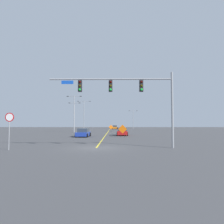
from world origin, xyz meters
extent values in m
plane|color=#444447|center=(0.00, 0.00, 0.00)|extent=(198.88, 198.88, 0.00)
cube|color=yellow|center=(0.00, 55.24, 0.00)|extent=(0.16, 110.49, 0.01)
cylinder|color=gray|center=(6.91, 0.00, 3.47)|extent=(0.20, 0.20, 6.93)
cylinder|color=gray|center=(1.29, 0.00, 6.29)|extent=(11.24, 0.14, 0.14)
cube|color=black|center=(4.10, 0.00, 5.64)|extent=(0.34, 0.32, 1.05)
sphere|color=#3A0503|center=(4.10, -0.17, 5.99)|extent=(0.22, 0.22, 0.22)
sphere|color=#3C3106|center=(4.10, -0.17, 5.64)|extent=(0.22, 0.22, 0.22)
sphere|color=green|center=(4.10, -0.17, 5.29)|extent=(0.22, 0.22, 0.22)
cube|color=black|center=(1.29, 0.00, 5.64)|extent=(0.34, 0.32, 1.05)
sphere|color=#3A0503|center=(1.29, -0.17, 5.99)|extent=(0.22, 0.22, 0.22)
sphere|color=#3C3106|center=(1.29, -0.17, 5.64)|extent=(0.22, 0.22, 0.22)
sphere|color=green|center=(1.29, -0.17, 5.29)|extent=(0.22, 0.22, 0.22)
cube|color=black|center=(-1.52, 0.00, 5.64)|extent=(0.34, 0.32, 1.05)
sphere|color=#3A0503|center=(-1.52, -0.17, 5.99)|extent=(0.22, 0.22, 0.22)
sphere|color=#3C3106|center=(-1.52, -0.17, 5.64)|extent=(0.22, 0.22, 0.22)
sphere|color=green|center=(-1.52, -0.17, 5.29)|extent=(0.22, 0.22, 0.22)
cube|color=#1447B7|center=(-2.69, 0.00, 6.00)|extent=(1.10, 0.03, 0.32)
cylinder|color=gray|center=(-7.19, -1.55, 1.18)|extent=(0.07, 0.07, 2.36)
cylinder|color=#B20F14|center=(-7.19, -1.55, 2.74)|extent=(0.76, 0.03, 0.76)
cylinder|color=white|center=(-7.19, -1.57, 2.74)|extent=(0.61, 0.01, 0.61)
cylinder|color=gray|center=(-8.34, 33.00, 3.72)|extent=(0.16, 0.16, 7.44)
cylinder|color=gray|center=(-8.97, 33.00, 7.29)|extent=(1.25, 0.08, 0.08)
cube|color=#262628|center=(-9.59, 33.00, 7.29)|extent=(0.44, 0.24, 0.14)
cylinder|color=gray|center=(-7.72, 33.00, 7.29)|extent=(1.25, 0.08, 0.08)
cube|color=#262628|center=(-7.09, 33.00, 7.29)|extent=(0.44, 0.24, 0.14)
cylinder|color=gray|center=(-7.75, 45.32, 4.58)|extent=(0.16, 0.16, 9.16)
cylinder|color=gray|center=(-8.66, 45.32, 9.01)|extent=(1.84, 0.08, 0.08)
cube|color=#262628|center=(-9.58, 45.32, 9.01)|extent=(0.44, 0.24, 0.14)
cylinder|color=gray|center=(-6.83, 45.32, 9.01)|extent=(1.84, 0.08, 0.08)
cube|color=#262628|center=(-5.91, 45.32, 9.01)|extent=(0.44, 0.24, 0.14)
cylinder|color=gray|center=(-8.13, 31.54, 4.46)|extent=(0.16, 0.16, 8.92)
cylinder|color=gray|center=(-8.93, 31.54, 8.77)|extent=(1.61, 0.08, 0.08)
cube|color=#262628|center=(-9.73, 31.54, 8.77)|extent=(0.44, 0.24, 0.14)
cylinder|color=gray|center=(-7.32, 31.54, 8.77)|extent=(1.61, 0.08, 0.08)
cube|color=#262628|center=(-6.52, 31.54, 8.77)|extent=(0.44, 0.24, 0.14)
cylinder|color=gray|center=(8.77, 60.02, 3.53)|extent=(0.16, 0.16, 7.06)
cylinder|color=gray|center=(8.04, 60.02, 6.91)|extent=(1.45, 0.08, 0.08)
cube|color=#262628|center=(7.32, 60.02, 6.91)|extent=(0.44, 0.24, 0.14)
cylinder|color=gray|center=(9.49, 60.02, 6.91)|extent=(1.45, 0.08, 0.08)
cube|color=#262628|center=(10.22, 60.02, 6.91)|extent=(0.44, 0.24, 0.14)
cube|color=orange|center=(0.78, 34.01, 1.24)|extent=(1.12, 0.27, 1.13)
cylinder|color=black|center=(0.57, 33.96, 0.33)|extent=(0.05, 0.05, 0.66)
cylinder|color=black|center=(1.00, 34.05, 0.33)|extent=(0.05, 0.05, 0.66)
cube|color=orange|center=(2.96, 14.35, 1.29)|extent=(1.41, 0.18, 1.41)
cylinder|color=black|center=(2.68, 14.38, 0.28)|extent=(0.05, 0.05, 0.57)
cylinder|color=black|center=(3.23, 14.33, 0.28)|extent=(0.05, 0.05, 0.57)
cube|color=red|center=(3.09, 19.29, 0.51)|extent=(1.89, 4.18, 0.69)
cube|color=#333D47|center=(3.08, 19.09, 1.14)|extent=(1.66, 2.50, 0.59)
cylinder|color=black|center=(4.01, 20.71, 0.32)|extent=(0.24, 0.65, 0.64)
cylinder|color=black|center=(2.25, 20.76, 0.32)|extent=(0.24, 0.65, 0.64)
cylinder|color=black|center=(3.92, 17.82, 0.32)|extent=(0.24, 0.65, 0.64)
cylinder|color=black|center=(2.16, 17.88, 0.32)|extent=(0.24, 0.65, 0.64)
cube|color=orange|center=(1.87, 61.18, 0.47)|extent=(2.01, 4.60, 0.62)
cube|color=#333D47|center=(1.86, 60.95, 1.09)|extent=(1.70, 2.15, 0.61)
cylinder|color=black|center=(2.84, 62.71, 0.32)|extent=(0.26, 0.65, 0.64)
cylinder|color=black|center=(1.08, 62.81, 0.32)|extent=(0.26, 0.65, 0.64)
cylinder|color=black|center=(2.66, 59.55, 0.32)|extent=(0.26, 0.65, 0.64)
cylinder|color=black|center=(0.90, 59.65, 0.32)|extent=(0.26, 0.65, 0.64)
cube|color=#1E389E|center=(-3.47, 15.27, 0.48)|extent=(2.01, 4.05, 0.63)
cube|color=#333D47|center=(-3.46, 15.47, 1.10)|extent=(1.74, 2.26, 0.60)
cylinder|color=black|center=(-4.44, 13.93, 0.32)|extent=(0.25, 0.65, 0.64)
cylinder|color=black|center=(-2.63, 13.84, 0.32)|extent=(0.25, 0.65, 0.64)
cylinder|color=black|center=(-4.30, 16.70, 0.32)|extent=(0.25, 0.65, 0.64)
cylinder|color=black|center=(-2.49, 16.61, 0.32)|extent=(0.25, 0.65, 0.64)
camera|label=1|loc=(1.63, -19.04, 2.25)|focal=33.57mm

